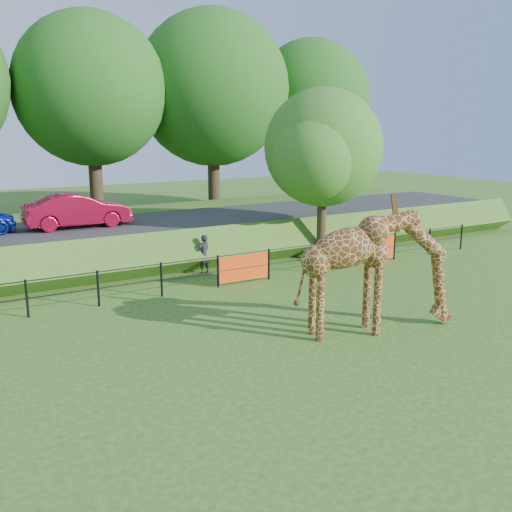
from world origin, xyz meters
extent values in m
plane|color=#265916|center=(0.00, 0.00, 0.00)|extent=(90.00, 90.00, 0.00)
cube|color=#265916|center=(0.00, 15.50, 0.65)|extent=(40.00, 9.00, 1.30)
cube|color=#2D2D30|center=(0.00, 14.00, 1.36)|extent=(40.00, 5.00, 0.12)
imported|color=#A00B2C|center=(-1.00, 14.00, 2.08)|extent=(4.01, 1.44, 1.32)
imported|color=black|center=(2.42, 9.93, 0.72)|extent=(0.60, 0.48, 1.44)
cylinder|color=#2E2214|center=(7.50, 9.60, 1.60)|extent=(0.36, 0.36, 3.20)
sphere|color=#265618|center=(7.50, 9.60, 4.46)|extent=(4.60, 4.60, 4.60)
sphere|color=#265618|center=(8.65, 10.29, 4.00)|extent=(3.45, 3.45, 3.45)
sphere|color=#265618|center=(6.58, 8.91, 4.12)|extent=(3.22, 3.22, 3.22)
cylinder|color=#2E2214|center=(2.00, 22.00, 2.50)|extent=(0.70, 0.70, 5.00)
sphere|color=#1E4813|center=(2.00, 22.00, 7.14)|extent=(7.80, 7.80, 7.80)
cylinder|color=#2E2214|center=(9.00, 22.00, 2.50)|extent=(0.70, 0.70, 5.00)
sphere|color=#1E4813|center=(9.00, 22.00, 7.42)|extent=(8.80, 8.80, 8.80)
cylinder|color=#2E2214|center=(16.00, 22.00, 2.50)|extent=(0.70, 0.70, 5.00)
sphere|color=#1E4813|center=(16.00, 22.00, 7.04)|extent=(7.40, 7.40, 7.40)
camera|label=1|loc=(-6.39, -8.37, 5.19)|focal=40.00mm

